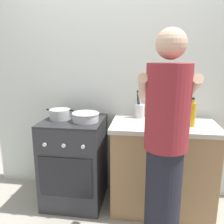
{
  "coord_description": "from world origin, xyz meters",
  "views": [
    {
      "loc": [
        0.37,
        -2.06,
        1.52
      ],
      "look_at": [
        0.05,
        0.12,
        1.0
      ],
      "focal_mm": 37.59,
      "sensor_mm": 36.0,
      "label": 1
    }
  ],
  "objects_px": {
    "stove_range": "(75,161)",
    "oil_bottle": "(192,114)",
    "person": "(165,153)",
    "pot": "(60,114)",
    "mixing_bowl": "(86,117)",
    "spice_bottle": "(161,117)",
    "utensil_crock": "(140,109)"
  },
  "relations": [
    {
      "from": "oil_bottle",
      "to": "person",
      "type": "bearing_deg",
      "value": -115.57
    },
    {
      "from": "stove_range",
      "to": "utensil_crock",
      "type": "height_order",
      "value": "utensil_crock"
    },
    {
      "from": "utensil_crock",
      "to": "spice_bottle",
      "type": "relative_size",
      "value": 3.34
    },
    {
      "from": "stove_range",
      "to": "oil_bottle",
      "type": "relative_size",
      "value": 3.41
    },
    {
      "from": "stove_range",
      "to": "pot",
      "type": "xyz_separation_m",
      "value": [
        -0.14,
        0.01,
        0.5
      ]
    },
    {
      "from": "stove_range",
      "to": "mixing_bowl",
      "type": "height_order",
      "value": "mixing_bowl"
    },
    {
      "from": "person",
      "to": "spice_bottle",
      "type": "bearing_deg",
      "value": 89.45
    },
    {
      "from": "mixing_bowl",
      "to": "person",
      "type": "bearing_deg",
      "value": -39.15
    },
    {
      "from": "stove_range",
      "to": "oil_bottle",
      "type": "xyz_separation_m",
      "value": [
        1.14,
        -0.06,
        0.56
      ]
    },
    {
      "from": "mixing_bowl",
      "to": "utensil_crock",
      "type": "distance_m",
      "value": 0.57
    },
    {
      "from": "utensil_crock",
      "to": "spice_bottle",
      "type": "bearing_deg",
      "value": -33.43
    },
    {
      "from": "utensil_crock",
      "to": "pot",
      "type": "bearing_deg",
      "value": -167.45
    },
    {
      "from": "mixing_bowl",
      "to": "stove_range",
      "type": "bearing_deg",
      "value": 163.8
    },
    {
      "from": "mixing_bowl",
      "to": "oil_bottle",
      "type": "distance_m",
      "value": 1.0
    },
    {
      "from": "spice_bottle",
      "to": "pot",
      "type": "bearing_deg",
      "value": -177.92
    },
    {
      "from": "mixing_bowl",
      "to": "pot",
      "type": "bearing_deg",
      "value": 170.26
    },
    {
      "from": "stove_range",
      "to": "utensil_crock",
      "type": "relative_size",
      "value": 2.87
    },
    {
      "from": "stove_range",
      "to": "mixing_bowl",
      "type": "distance_m",
      "value": 0.52
    },
    {
      "from": "pot",
      "to": "spice_bottle",
      "type": "xyz_separation_m",
      "value": [
        1.01,
        0.04,
        -0.01
      ]
    },
    {
      "from": "mixing_bowl",
      "to": "person",
      "type": "height_order",
      "value": "person"
    },
    {
      "from": "pot",
      "to": "stove_range",
      "type": "bearing_deg",
      "value": -3.03
    },
    {
      "from": "mixing_bowl",
      "to": "oil_bottle",
      "type": "bearing_deg",
      "value": -1.0
    },
    {
      "from": "person",
      "to": "pot",
      "type": "bearing_deg",
      "value": 147.57
    },
    {
      "from": "pot",
      "to": "oil_bottle",
      "type": "bearing_deg",
      "value": -2.93
    },
    {
      "from": "stove_range",
      "to": "oil_bottle",
      "type": "distance_m",
      "value": 1.27
    },
    {
      "from": "pot",
      "to": "utensil_crock",
      "type": "distance_m",
      "value": 0.82
    },
    {
      "from": "stove_range",
      "to": "oil_bottle",
      "type": "height_order",
      "value": "oil_bottle"
    },
    {
      "from": "pot",
      "to": "person",
      "type": "distance_m",
      "value": 1.19
    },
    {
      "from": "mixing_bowl",
      "to": "person",
      "type": "xyz_separation_m",
      "value": [
        0.73,
        -0.59,
        -0.09
      ]
    },
    {
      "from": "spice_bottle",
      "to": "stove_range",
      "type": "bearing_deg",
      "value": -177.1
    },
    {
      "from": "mixing_bowl",
      "to": "utensil_crock",
      "type": "relative_size",
      "value": 0.87
    },
    {
      "from": "utensil_crock",
      "to": "stove_range",
      "type": "bearing_deg",
      "value": -164.29
    }
  ]
}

